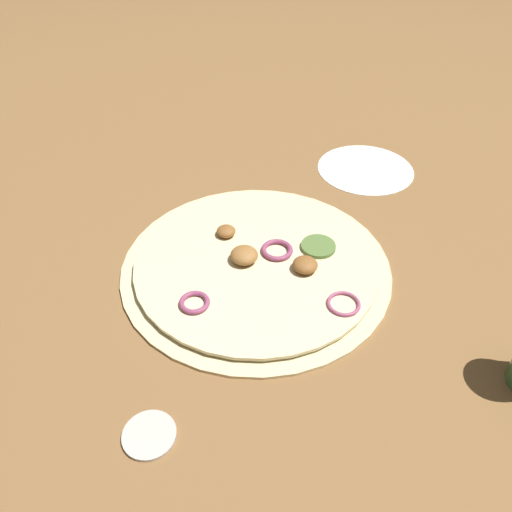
{
  "coord_description": "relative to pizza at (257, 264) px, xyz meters",
  "views": [
    {
      "loc": [
        0.43,
        -0.02,
        0.39
      ],
      "look_at": [
        0.0,
        0.0,
        0.02
      ],
      "focal_mm": 35.0,
      "sensor_mm": 36.0,
      "label": 1
    }
  ],
  "objects": [
    {
      "name": "pizza",
      "position": [
        0.0,
        0.0,
        0.0
      ],
      "size": [
        0.31,
        0.31,
        0.03
      ],
      "color": "beige",
      "rests_on": "ground_plane"
    },
    {
      "name": "loose_cap",
      "position": [
        0.21,
        -0.1,
        -0.0
      ],
      "size": [
        0.05,
        0.05,
        0.01
      ],
      "color": "beige",
      "rests_on": "ground_plane"
    },
    {
      "name": "flour_patch",
      "position": [
        -0.21,
        0.17,
        -0.01
      ],
      "size": [
        0.14,
        0.14,
        0.0
      ],
      "color": "white",
      "rests_on": "ground_plane"
    },
    {
      "name": "ground_plane",
      "position": [
        -0.0,
        -0.0,
        -0.01
      ],
      "size": [
        3.0,
        3.0,
        0.0
      ],
      "primitive_type": "plane",
      "color": "brown"
    }
  ]
}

